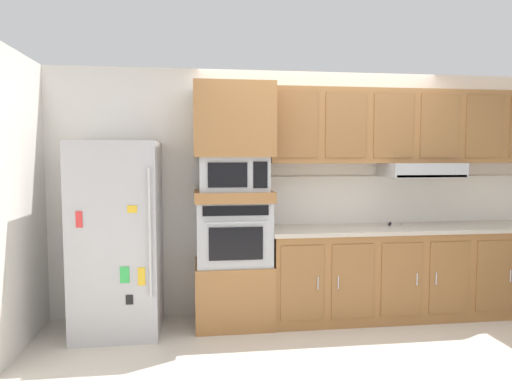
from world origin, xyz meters
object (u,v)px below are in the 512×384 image
at_px(built_in_oven, 233,232).
at_px(microwave, 233,174).
at_px(refrigerator, 118,238).
at_px(screwdriver, 391,224).

xyz_separation_m(built_in_oven, microwave, (0.00, -0.00, 0.56)).
distance_m(refrigerator, microwave, 1.22).
bearing_deg(screwdriver, refrigerator, -176.56).
bearing_deg(microwave, refrigerator, -176.40).
distance_m(refrigerator, built_in_oven, 1.08).
bearing_deg(microwave, screwdriver, 3.34).
xyz_separation_m(refrigerator, screwdriver, (2.71, 0.16, 0.05)).
height_order(refrigerator, microwave, refrigerator).
xyz_separation_m(refrigerator, microwave, (1.07, 0.07, 0.58)).
relative_size(refrigerator, microwave, 2.73).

